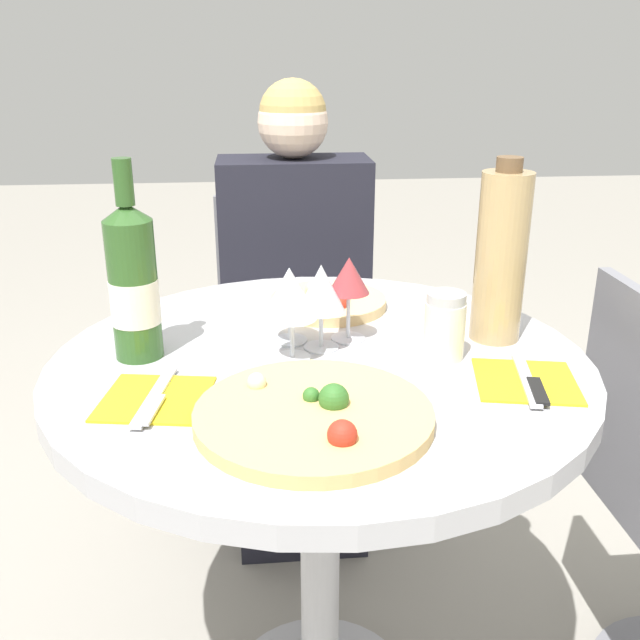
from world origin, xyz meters
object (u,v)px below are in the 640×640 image
dining_table (320,423)px  seated_diner (297,342)px  wine_bottle (133,284)px  tall_carafe (501,256)px  chair_behind_diner (295,353)px  pizza_large (314,415)px

dining_table → seated_diner: size_ratio=0.76×
wine_bottle → tall_carafe: (0.61, 0.02, 0.02)m
chair_behind_diner → seated_diner: 0.17m
tall_carafe → chair_behind_diner: bearing=113.4°
dining_table → seated_diner: (-0.00, 0.65, -0.12)m
dining_table → pizza_large: size_ratio=2.71×
dining_table → pizza_large: bearing=-97.4°
seated_diner → pizza_large: (-0.03, -0.86, 0.25)m
dining_table → wine_bottle: (-0.30, 0.03, 0.25)m
tall_carafe → seated_diner: bearing=118.1°
pizza_large → dining_table: bearing=82.6°
dining_table → tall_carafe: 0.42m
dining_table → seated_diner: 0.66m
chair_behind_diner → pizza_large: bearing=88.4°
seated_diner → tall_carafe: seated_diner is taller
seated_diner → tall_carafe: 0.77m
seated_diner → tall_carafe: (0.31, -0.59, 0.39)m
seated_diner → tall_carafe: bearing=118.1°
dining_table → chair_behind_diner: (-0.00, 0.78, -0.21)m
chair_behind_diner → pizza_large: size_ratio=2.57×
dining_table → wine_bottle: wine_bottle is taller
chair_behind_diner → wine_bottle: (-0.30, -0.75, 0.46)m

